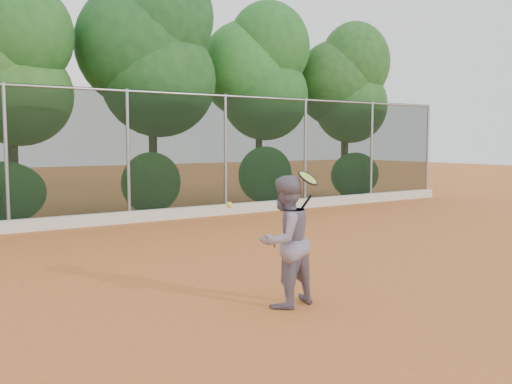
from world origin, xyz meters
TOP-DOWN VIEW (x-y plane):
  - ground at (0.00, 0.00)m, footprint 80.00×80.00m
  - concrete_curb at (0.00, 6.82)m, footprint 24.00×0.20m
  - tennis_player at (-1.24, -1.50)m, footprint 0.93×0.79m
  - chainlink_fence at (-0.00, 7.00)m, footprint 24.09×0.09m
  - foliage_backdrop at (-0.55, 8.98)m, footprint 23.70×3.63m
  - tennis_racket at (-0.96, -1.60)m, footprint 0.38×0.36m
  - tennis_ball_in_flight at (-2.16, -1.62)m, footprint 0.07×0.07m

SIDE VIEW (x-z plane):
  - ground at x=0.00m, z-range 0.00..0.00m
  - concrete_curb at x=0.00m, z-range 0.00..0.30m
  - tennis_player at x=-1.24m, z-range 0.00..1.72m
  - tennis_ball_in_flight at x=-2.16m, z-range 1.37..1.44m
  - tennis_racket at x=-0.96m, z-range 1.35..1.93m
  - chainlink_fence at x=0.00m, z-range 0.11..3.61m
  - foliage_backdrop at x=-0.55m, z-range 0.63..8.18m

